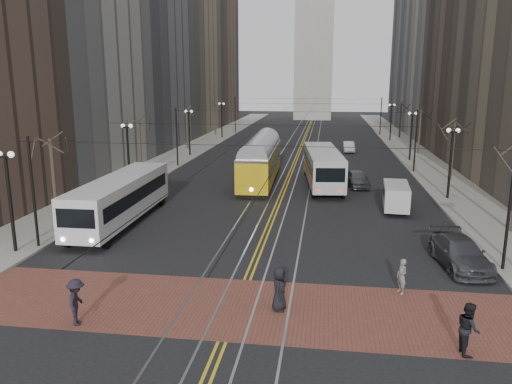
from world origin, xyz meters
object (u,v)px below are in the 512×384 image
(sedan_grey, at_px, (357,179))
(pedestrian_c, at_px, (468,328))
(cargo_van, at_px, (396,198))
(pedestrian_d, at_px, (76,302))
(sedan_parked, at_px, (460,253))
(streetcar, at_px, (261,164))
(rear_bus, at_px, (323,168))
(pedestrian_a, at_px, (279,289))
(pedestrian_b, at_px, (402,276))
(sedan_silver, at_px, (349,147))
(transit_bus, at_px, (121,201))

(sedan_grey, height_order, pedestrian_c, pedestrian_c)
(cargo_van, bearing_deg, pedestrian_d, -122.35)
(sedan_parked, bearing_deg, streetcar, 116.15)
(rear_bus, xyz_separation_m, sedan_parked, (7.43, -19.70, -0.89))
(pedestrian_a, bearing_deg, sedan_parked, -48.63)
(rear_bus, xyz_separation_m, cargo_van, (5.57, -8.36, -0.64))
(pedestrian_b, xyz_separation_m, pedestrian_c, (1.63, -5.00, 0.15))
(cargo_van, height_order, sedan_silver, cargo_van)
(rear_bus, bearing_deg, pedestrian_c, -85.07)
(transit_bus, bearing_deg, pedestrian_d, -74.65)
(pedestrian_b, bearing_deg, rear_bus, 164.46)
(pedestrian_b, height_order, pedestrian_d, pedestrian_d)
(rear_bus, relative_size, pedestrian_a, 6.58)
(cargo_van, xyz_separation_m, sedan_grey, (-2.41, 8.26, -0.26))
(rear_bus, height_order, pedestrian_b, rear_bus)
(streetcar, bearing_deg, sedan_grey, -7.30)
(sedan_grey, xyz_separation_m, sedan_silver, (0.10, 22.75, -0.06))
(cargo_van, height_order, pedestrian_c, cargo_van)
(pedestrian_d, bearing_deg, transit_bus, 1.64)
(transit_bus, distance_m, pedestrian_a, 16.73)
(pedestrian_a, xyz_separation_m, pedestrian_b, (5.44, 2.52, -0.13))
(rear_bus, bearing_deg, streetcar, 166.28)
(rear_bus, distance_m, sedan_silver, 22.90)
(sedan_silver, bearing_deg, pedestrian_c, -88.99)
(sedan_grey, height_order, sedan_parked, sedan_parked)
(streetcar, xyz_separation_m, sedan_silver, (9.16, 21.85, -1.05))
(streetcar, bearing_deg, pedestrian_b, -69.71)
(transit_bus, height_order, pedestrian_d, transit_bus)
(streetcar, height_order, sedan_grey, streetcar)
(sedan_grey, xyz_separation_m, pedestrian_a, (-4.68, -26.02, 0.22))
(streetcar, relative_size, pedestrian_c, 7.61)
(transit_bus, distance_m, sedan_silver, 40.74)
(sedan_grey, bearing_deg, transit_bus, -147.86)
(cargo_van, xyz_separation_m, pedestrian_a, (-7.09, -17.76, -0.04))
(pedestrian_d, bearing_deg, pedestrian_a, -87.34)
(pedestrian_b, bearing_deg, pedestrian_c, -6.87)
(pedestrian_c, relative_size, pedestrian_d, 1.01)
(streetcar, xyz_separation_m, cargo_van, (11.47, -9.16, -0.73))
(cargo_van, bearing_deg, sedan_parked, -76.36)
(rear_bus, height_order, sedan_parked, rear_bus)
(sedan_grey, bearing_deg, sedan_parked, -86.31)
(rear_bus, bearing_deg, pedestrian_a, -99.38)
(rear_bus, bearing_deg, cargo_van, -62.39)
(cargo_van, distance_m, pedestrian_c, 20.24)
(sedan_silver, distance_m, pedestrian_d, 52.76)
(sedan_parked, bearing_deg, transit_bus, 159.09)
(streetcar, relative_size, sedan_parked, 2.81)
(sedan_parked, bearing_deg, pedestrian_b, -138.89)
(rear_bus, xyz_separation_m, sedan_silver, (3.26, 22.64, -0.96))
(pedestrian_b, relative_size, pedestrian_c, 0.85)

